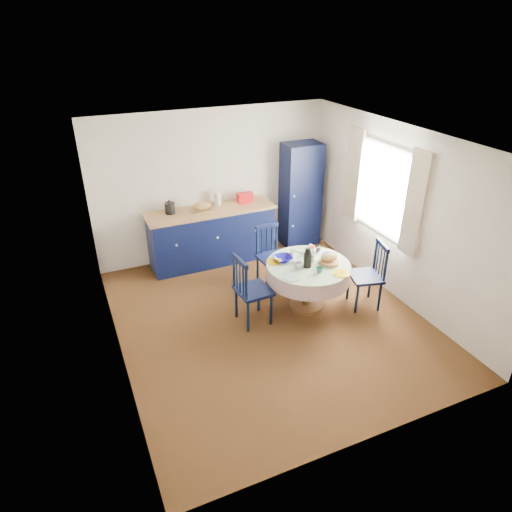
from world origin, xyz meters
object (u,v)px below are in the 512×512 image
Objects in this scene: kitchen_counter at (211,234)px; mug_a at (298,265)px; chair_far at (271,255)px; cobalt_bowl at (283,259)px; mug_d at (292,254)px; chair_left at (251,289)px; dining_table at (308,271)px; chair_right at (369,275)px; mug_b at (320,270)px; mug_c at (316,249)px; pantry_cabinet at (300,195)px.

kitchen_counter is 2.05m from mug_a.
cobalt_bowl is at bearing -103.31° from chair_far.
mug_a is at bearing -102.36° from mug_d.
mug_d is (0.77, 0.31, 0.23)m from chair_left.
mug_a is 0.42× the size of cobalt_bowl.
dining_table reaches higher than chair_far.
cobalt_bowl is at bearing -73.57° from kitchen_counter.
chair_right is (1.70, -0.29, -0.01)m from chair_left.
mug_b is 0.71× the size of mug_c.
pantry_cabinet is 1.81× the size of chair_left.
mug_d is at bearing 77.64° from mug_a.
chair_left is 3.90× the size of cobalt_bowl.
dining_table is 0.89m from chair_left.
mug_c is at bearing -109.55° from pantry_cabinet.
cobalt_bowl is (0.60, 0.24, 0.22)m from chair_left.
mug_d is (-0.93, 0.60, 0.25)m from chair_right.
dining_table is 0.40m from cobalt_bowl.
mug_b is 0.92× the size of mug_d.
chair_far is 10.62× the size of mug_b.
mug_a is 1.24× the size of mug_b.
mug_a is (-0.02, -0.90, 0.27)m from chair_far.
mug_b is at bearing -87.78° from dining_table.
mug_b is at bearing -48.41° from mug_a.
pantry_cabinet reaches higher than mug_c.
chair_left is (-0.88, -0.01, -0.07)m from dining_table.
chair_far is at bearing -133.42° from pantry_cabinet.
chair_right is at bearing -14.23° from mug_a.
dining_table is at bearing -67.78° from kitchen_counter.
mug_c is (0.44, -0.59, 0.28)m from chair_far.
mug_b is 0.34× the size of cobalt_bowl.
chair_right is 10.34× the size of mug_d.
kitchen_counter reaches higher than cobalt_bowl.
cobalt_bowl is (-0.30, 0.50, -0.01)m from mug_b.
pantry_cabinet is at bearing 67.71° from mug_b.
mug_a reaches higher than mug_b.
chair_far is at bearing -59.91° from kitchen_counter.
dining_table is 0.88m from chair_far.
mug_a is 1.14× the size of mug_d.
dining_table reaches higher than mug_b.
chair_far is (-0.17, 0.85, -0.11)m from dining_table.
mug_b is (0.80, -2.17, 0.26)m from kitchen_counter.
dining_table is at bearing 12.27° from mug_a.
mug_b is at bearing -109.54° from chair_left.
chair_left is 10.64× the size of mug_d.
pantry_cabinet reaches higher than chair_right.
kitchen_counter is at bearing 106.63° from cobalt_bowl.
mug_a is at bearing -117.50° from pantry_cabinet.
mug_a is 0.88× the size of mug_c.
chair_left reaches higher than mug_c.
chair_right reaches higher than chair_far.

